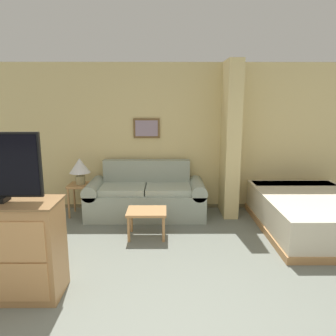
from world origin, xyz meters
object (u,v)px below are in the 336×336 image
Objects in this scene: tv_dresser at (0,249)px; bed at (313,213)px; couch at (146,197)px; coffee_table at (147,214)px; table_lamp at (80,167)px.

bed is (3.89, 1.68, -0.22)m from tv_dresser.
couch is 0.92m from coffee_table.
tv_dresser is 4.24m from bed.
couch is 3.54× the size of coffee_table.
table_lamp reaches higher than bed.
couch reaches higher than coffee_table.
couch is at bearing 164.96° from bed.
couch is at bearing -1.14° from table_lamp.
coffee_table is at bearing -38.42° from table_lamp.
table_lamp is (-1.12, 0.02, 0.51)m from couch.
table_lamp is at bearing 85.38° from tv_dresser.
couch is 0.94× the size of bed.
tv_dresser reaches higher than bed.
tv_dresser is (-0.19, -2.39, -0.35)m from table_lamp.
couch is 1.65× the size of tv_dresser.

